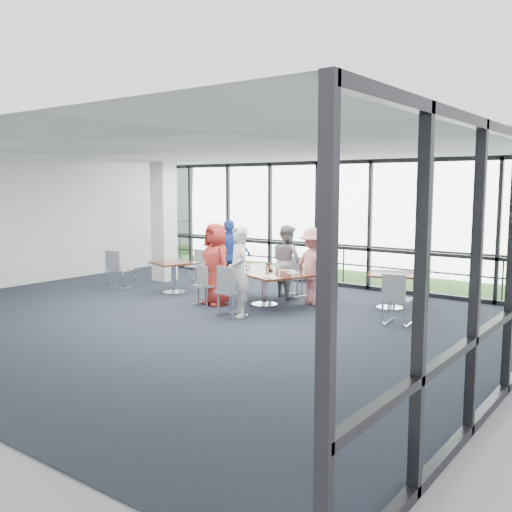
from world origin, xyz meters
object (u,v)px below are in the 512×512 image
Objects in this scene: side_table_right at (391,278)px; chair_main_fr at (324,284)px; diner_far_right at (314,267)px; diner_near_left at (216,264)px; chair_main_end at (228,276)px; structural_column at (164,222)px; diner_near_right at (239,272)px; chair_main_nr at (232,292)px; chair_spare_lb at (195,266)px; side_table_left at (173,267)px; chair_main_nl at (206,286)px; diner_far_left at (287,261)px; main_table at (264,276)px; diner_end at (230,257)px; chair_main_fl at (295,277)px; chair_spare_r at (399,300)px; chair_spare_la at (121,270)px.

side_table_right is 1.34× the size of chair_main_fr.
side_table_right is at bearing -138.53° from diner_far_right.
diner_near_left reaches higher than chair_main_fr.
side_table_right is 3.94m from chair_main_end.
structural_column reaches higher than diner_near_right.
diner_far_right is at bearing 77.12° from chair_main_nr.
chair_main_end is 1.88m from chair_spare_lb.
chair_main_fr is at bearing 15.48° from side_table_left.
side_table_left is at bearing 46.34° from chair_main_fr.
diner_near_right is 2.19× the size of chair_main_end.
chair_main_nl reaches higher than side_table_right.
diner_far_left is 2.04× the size of chair_spare_lb.
diner_near_left reaches higher than main_table.
chair_main_nr is at bearing 70.15° from diner_end.
chair_main_end is (-1.52, -0.61, -0.03)m from chair_main_fl.
diner_far_right is at bearing 162.87° from chair_main_fl.
diner_end is at bearing 31.42° from side_table_left.
chair_spare_r reaches higher than chair_main_end.
chair_main_nr is 4.31m from chair_spare_lb.
diner_far_right is (0.62, 1.83, -0.06)m from diner_near_right.
diner_far_left reaches higher than chair_spare_la.
chair_main_fl is (-0.26, 2.43, -0.45)m from diner_near_right.
chair_main_end is (-1.78, 1.82, -0.49)m from diner_near_right.
chair_main_nr is 2.55m from chair_main_end.
chair_main_fl reaches higher than chair_main_end.
diner_near_right reaches higher than chair_spare_r.
side_table_right is 0.68× the size of diner_near_left.
chair_spare_la is (-1.52, -0.34, -0.17)m from side_table_left.
diner_far_left is (0.78, 1.59, -0.04)m from diner_near_left.
structural_column reaches higher than chair_spare_lb.
chair_spare_r is at bearing 167.61° from chair_spare_lb.
diner_near_right is 3.10m from chair_spare_r.
chair_main_end is at bearing -92.30° from diner_end.
chair_main_fr reaches higher than main_table.
chair_spare_r is at bearing 58.01° from diner_near_right.
structural_column reaches higher than main_table.
chair_main_nl reaches higher than chair_main_end.
chair_main_end is at bearing 18.12° from diner_far_right.
chair_spare_r is (2.90, 1.35, -0.03)m from chair_main_nr.
diner_near_left reaches higher than chair_main_nr.
chair_main_end reaches higher than side_table_right.
diner_near_right reaches higher than diner_far_right.
structural_column is 1.79× the size of diner_near_right.
chair_main_nr reaches higher than chair_main_fl.
chair_main_nr reaches higher than chair_spare_la.
chair_main_nl is 2.55m from chair_main_fr.
chair_spare_la is at bearing 45.41° from diner_far_left.
chair_main_nr is at bearing -5.77° from chair_main_nl.
diner_far_right reaches higher than chair_spare_la.
chair_spare_r is (2.18, -0.58, -0.37)m from diner_far_right.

